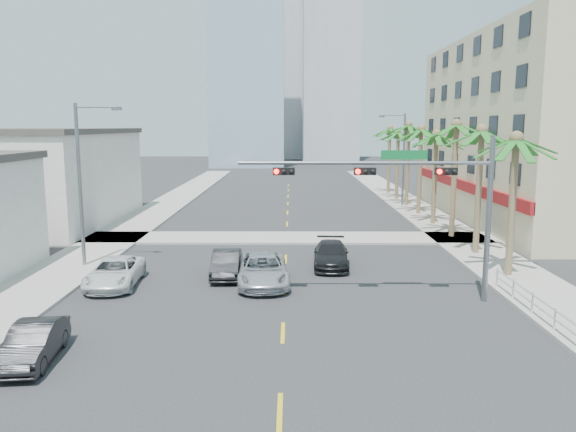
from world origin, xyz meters
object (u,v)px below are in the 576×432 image
at_px(traffic_signal_mast, 417,189).
at_px(car_lane_right, 331,255).
at_px(car_lane_center, 263,270).
at_px(car_parked_mid, 33,343).
at_px(car_lane_left, 226,264).
at_px(car_parked_far, 115,272).

distance_m(traffic_signal_mast, car_lane_right, 8.31).
bearing_deg(car_lane_center, car_parked_mid, -132.03).
relative_size(traffic_signal_mast, car_lane_right, 2.36).
xyz_separation_m(car_parked_mid, car_lane_left, (5.20, 10.77, 0.04)).
bearing_deg(car_lane_center, car_lane_left, 138.88).
distance_m(car_lane_center, car_lane_right, 5.13).
height_order(traffic_signal_mast, car_lane_left, traffic_signal_mast).
relative_size(traffic_signal_mast, car_lane_left, 2.69).
bearing_deg(traffic_signal_mast, car_lane_right, 117.21).
xyz_separation_m(car_lane_center, car_lane_right, (3.65, 3.60, -0.05)).
bearing_deg(car_lane_left, car_parked_mid, -118.16).
height_order(traffic_signal_mast, car_lane_center, traffic_signal_mast).
bearing_deg(car_parked_far, car_lane_center, -0.99).
bearing_deg(car_lane_left, traffic_signal_mast, -27.50).
relative_size(car_parked_mid, car_lane_left, 0.94).
xyz_separation_m(car_parked_far, car_lane_left, (5.28, 1.77, 0.00)).
distance_m(car_parked_far, car_lane_right, 11.58).
bearing_deg(car_lane_right, car_lane_left, -156.29).
bearing_deg(traffic_signal_mast, car_lane_left, 154.87).
bearing_deg(car_parked_mid, car_parked_far, 84.51).
xyz_separation_m(traffic_signal_mast, car_lane_center, (-6.88, 2.68, -4.32)).
height_order(car_parked_mid, car_lane_left, car_lane_left).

